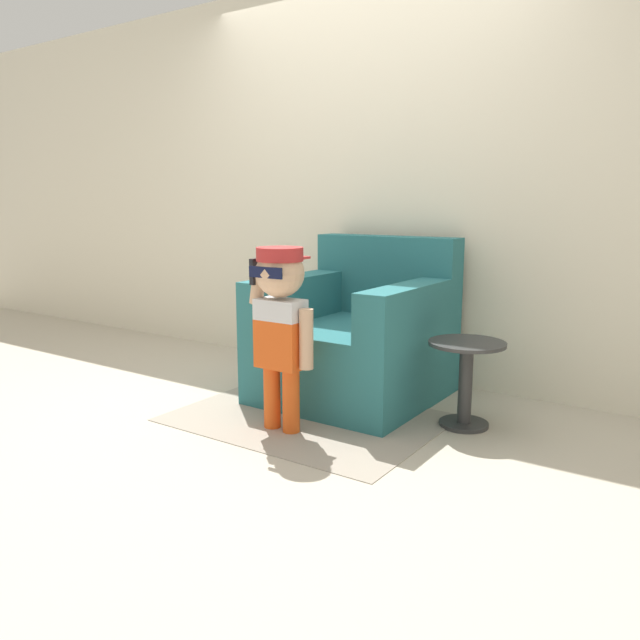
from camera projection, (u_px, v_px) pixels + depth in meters
ground_plane at (300, 400)px, 3.69m from camera, size 10.00×10.00×0.00m
wall_back at (370, 179)px, 4.10m from camera, size 10.00×0.05×2.60m
armchair at (357, 340)px, 3.71m from camera, size 0.94×0.99×0.94m
person_child at (281, 310)px, 3.08m from camera, size 0.38×0.29×0.93m
side_table at (466, 375)px, 3.21m from camera, size 0.39×0.39×0.45m
rug at (307, 418)px, 3.37m from camera, size 1.38×1.02×0.01m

